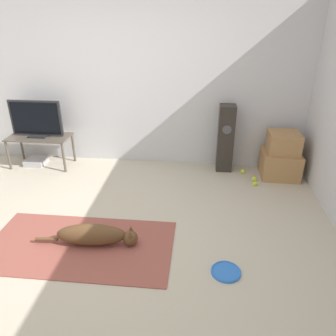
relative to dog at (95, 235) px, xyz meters
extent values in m
plane|color=#BCB29E|center=(0.01, 0.09, -0.12)|extent=(12.00, 12.00, 0.00)
cube|color=silver|center=(0.01, 2.19, 1.15)|extent=(8.00, 0.06, 2.55)
cube|color=#934C42|center=(-0.16, -0.03, -0.12)|extent=(1.92, 1.00, 0.01)
ellipsoid|color=brown|center=(-0.04, 0.00, 0.00)|extent=(0.73, 0.26, 0.23)
sphere|color=brown|center=(0.36, 0.03, -0.03)|extent=(0.15, 0.15, 0.15)
cone|color=brown|center=(0.36, 0.07, 0.05)|extent=(0.05, 0.05, 0.07)
cone|color=brown|center=(0.37, -0.01, 0.05)|extent=(0.05, 0.05, 0.07)
cylinder|color=brown|center=(-0.51, -0.04, -0.06)|extent=(0.24, 0.06, 0.04)
cylinder|color=blue|center=(1.32, -0.27, -0.11)|extent=(0.28, 0.28, 0.02)
torus|color=blue|center=(1.32, -0.27, -0.11)|extent=(0.28, 0.28, 0.02)
cube|color=#A87A4C|center=(2.21, 1.83, 0.06)|extent=(0.53, 0.50, 0.37)
cube|color=#A87A4C|center=(2.21, 1.82, 0.40)|extent=(0.43, 0.41, 0.30)
cube|color=#2D2823|center=(1.41, 1.97, 0.38)|extent=(0.23, 0.23, 1.00)
cylinder|color=#4C4C51|center=(1.41, 1.85, 0.55)|extent=(0.13, 0.00, 0.13)
cube|color=brown|center=(-1.41, 1.83, 0.35)|extent=(0.93, 0.46, 0.02)
cylinder|color=brown|center=(-1.84, 1.63, 0.11)|extent=(0.04, 0.04, 0.46)
cylinder|color=brown|center=(-0.97, 1.63, 0.11)|extent=(0.04, 0.04, 0.46)
cylinder|color=brown|center=(-1.84, 2.03, 0.11)|extent=(0.04, 0.04, 0.46)
cylinder|color=brown|center=(-0.97, 2.03, 0.11)|extent=(0.04, 0.04, 0.46)
cube|color=#232326|center=(-1.41, 1.83, 0.37)|extent=(0.27, 0.20, 0.03)
cube|color=#232326|center=(-1.41, 1.84, 0.64)|extent=(0.79, 0.04, 0.53)
cube|color=black|center=(-1.41, 1.82, 0.64)|extent=(0.72, 0.01, 0.47)
sphere|color=#C6E033|center=(1.69, 1.85, -0.09)|extent=(0.07, 0.07, 0.07)
sphere|color=#C6E033|center=(1.82, 1.48, -0.09)|extent=(0.07, 0.07, 0.07)
sphere|color=#C6E033|center=(1.83, 1.61, -0.09)|extent=(0.07, 0.07, 0.07)
cube|color=#B7B7BC|center=(-1.55, 1.85, -0.08)|extent=(0.30, 0.29, 0.08)
camera|label=1|loc=(1.02, -2.64, 2.07)|focal=35.00mm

